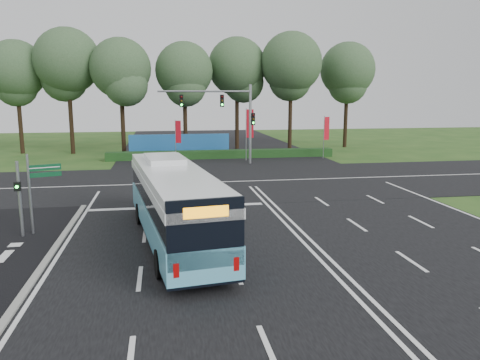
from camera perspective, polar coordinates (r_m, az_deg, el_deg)
The scene contains 14 objects.
ground at distance 21.94m, azimuth 6.05°, elevation -5.95°, with size 120.00×120.00×0.00m, color #244A18.
road_main at distance 21.94m, azimuth 6.05°, elevation -5.90°, with size 20.00×120.00×0.04m, color black.
road_cross at distance 33.34m, azimuth 0.56°, elevation -0.18°, with size 120.00×14.00×0.05m, color black.
kerb_strip at distance 18.84m, azimuth -22.69°, elevation -9.33°, with size 0.25×18.00×0.12m, color gray.
city_bus at distance 19.61m, azimuth -8.04°, elevation -2.85°, with size 4.04×11.95×3.37m.
pedestrian_signal at distance 22.19m, azimuth -25.31°, elevation -1.83°, with size 0.29×0.41×3.37m.
street_sign at distance 22.41m, azimuth -23.49°, elevation -0.37°, with size 1.35×0.51×3.61m.
banner_flag_left at distance 43.71m, azimuth -7.62°, elevation 5.58°, with size 0.54×0.25×3.85m.
banner_flag_mid at distance 43.50m, azimuth 1.09°, elevation 6.49°, with size 0.71×0.23×4.89m.
banner_flag_right at distance 45.81m, azimuth 10.43°, elevation 5.92°, with size 0.60×0.19×4.11m.
traffic_light_gantry at distance 41.22m, azimuth -1.21°, elevation 8.34°, with size 8.41×0.28×7.00m.
hedge at distance 45.50m, azimuth -2.18°, elevation 3.15°, with size 22.00×1.20×0.80m, color #133312.
blue_hoarding at distance 47.57m, azimuth -7.37°, elevation 4.23°, with size 10.00×0.30×2.20m, color #1D5CA1.
eucalyptus_row at distance 51.38m, azimuth -6.30°, elevation 13.57°, with size 41.99×9.20×12.85m.
Camera 1 is at (-5.71, -20.27, 6.17)m, focal length 35.00 mm.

